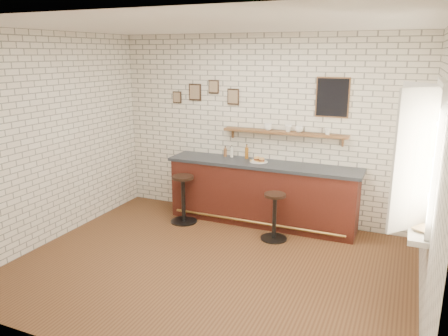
{
  "coord_description": "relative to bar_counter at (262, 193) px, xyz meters",
  "views": [
    {
      "loc": [
        2.21,
        -4.69,
        2.7
      ],
      "look_at": [
        -0.2,
        0.9,
        1.09
      ],
      "focal_mm": 35.0,
      "sensor_mm": 36.0,
      "label": 1
    }
  ],
  "objects": [
    {
      "name": "shelf_cup_d",
      "position": [
        0.95,
        0.2,
        1.04
      ],
      "size": [
        0.12,
        0.12,
        0.09
      ],
      "primitive_type": "imported",
      "rotation": [
        0.0,
        0.0,
        0.25
      ],
      "color": "white",
      "rests_on": "wall_shelf"
    },
    {
      "name": "bitters_bottle_white",
      "position": [
        -0.6,
        0.17,
        0.58
      ],
      "size": [
        0.05,
        0.05,
        0.2
      ],
      "color": "silver",
      "rests_on": "bar_counter"
    },
    {
      "name": "book_upper",
      "position": [
        2.26,
        -1.71,
        0.45
      ],
      "size": [
        0.25,
        0.26,
        0.02
      ],
      "primitive_type": "imported",
      "rotation": [
        0.0,
        0.0,
        -0.6
      ],
      "color": "tan",
      "rests_on": "book_lower"
    },
    {
      "name": "ground",
      "position": [
        -0.12,
        -1.7,
        -0.51
      ],
      "size": [
        5.0,
        5.0,
        0.0
      ],
      "primitive_type": "plane",
      "color": "brown",
      "rests_on": "ground"
    },
    {
      "name": "wall_shelf",
      "position": [
        0.28,
        0.2,
        0.97
      ],
      "size": [
        2.0,
        0.18,
        0.18
      ],
      "color": "brown",
      "rests_on": "ground"
    },
    {
      "name": "bitters_bottle_amber",
      "position": [
        -0.33,
        0.17,
        0.6
      ],
      "size": [
        0.06,
        0.06,
        0.24
      ],
      "color": "#915517",
      "rests_on": "bar_counter"
    },
    {
      "name": "back_wall_decor",
      "position": [
        0.1,
        0.28,
        1.54
      ],
      "size": [
        2.96,
        0.02,
        0.56
      ],
      "color": "black",
      "rests_on": "ground"
    },
    {
      "name": "ciabatta_sandwich",
      "position": [
        -0.07,
        0.03,
        0.55
      ],
      "size": [
        0.22,
        0.17,
        0.07
      ],
      "color": "#DEA85B",
      "rests_on": "sandwich_plate"
    },
    {
      "name": "bar_counter",
      "position": [
        0.0,
        0.0,
        0.0
      ],
      "size": [
        3.1,
        0.65,
        1.01
      ],
      "color": "#4B1B14",
      "rests_on": "ground"
    },
    {
      "name": "bitters_bottle_brown",
      "position": [
        -0.72,
        0.17,
        0.58
      ],
      "size": [
        0.05,
        0.05,
        0.18
      ],
      "color": "brown",
      "rests_on": "bar_counter"
    },
    {
      "name": "bar_stool_right",
      "position": [
        0.38,
        -0.55,
        -0.13
      ],
      "size": [
        0.4,
        0.4,
        0.71
      ],
      "color": "black",
      "rests_on": "ground"
    },
    {
      "name": "shelf_cup_c",
      "position": [
        0.52,
        0.2,
        1.04
      ],
      "size": [
        0.15,
        0.15,
        0.1
      ],
      "primitive_type": "imported",
      "rotation": [
        0.0,
        0.0,
        1.31
      ],
      "color": "white",
      "rests_on": "wall_shelf"
    },
    {
      "name": "potato_chips",
      "position": [
        -0.1,
        0.03,
        0.52
      ],
      "size": [
        0.24,
        0.19,
        0.0
      ],
      "color": "gold",
      "rests_on": "sandwich_plate"
    },
    {
      "name": "sandwich_plate",
      "position": [
        -0.08,
        0.03,
        0.51
      ],
      "size": [
        0.28,
        0.28,
        0.01
      ],
      "primitive_type": "cylinder",
      "color": "white",
      "rests_on": "bar_counter"
    },
    {
      "name": "shelf_cup_b",
      "position": [
        0.34,
        0.2,
        1.04
      ],
      "size": [
        0.16,
        0.16,
        0.1
      ],
      "primitive_type": "imported",
      "rotation": [
        0.0,
        0.0,
        0.7
      ],
      "color": "white",
      "rests_on": "wall_shelf"
    },
    {
      "name": "bar_stool_left",
      "position": [
        -1.18,
        -0.48,
        -0.09
      ],
      "size": [
        0.44,
        0.44,
        0.78
      ],
      "color": "black",
      "rests_on": "ground"
    },
    {
      "name": "book_lower",
      "position": [
        2.26,
        -1.67,
        0.43
      ],
      "size": [
        0.21,
        0.25,
        0.02
      ],
      "primitive_type": "imported",
      "rotation": [
        0.0,
        0.0,
        -0.26
      ],
      "color": "tan",
      "rests_on": "window_sill"
    },
    {
      "name": "casement_window",
      "position": [
        2.23,
        -1.4,
        1.14
      ],
      "size": [
        0.4,
        1.3,
        1.56
      ],
      "color": "white",
      "rests_on": "ground"
    },
    {
      "name": "shelf_cup_a",
      "position": [
        0.01,
        0.2,
        1.05
      ],
      "size": [
        0.15,
        0.15,
        0.11
      ],
      "primitive_type": "imported",
      "rotation": [
        0.0,
        0.0,
        0.1
      ],
      "color": "white",
      "rests_on": "wall_shelf"
    },
    {
      "name": "condiment_bottle_yellow",
      "position": [
        -0.33,
        0.17,
        0.57
      ],
      "size": [
        0.05,
        0.05,
        0.17
      ],
      "color": "yellow",
      "rests_on": "bar_counter"
    },
    {
      "name": "window_sill",
      "position": [
        2.28,
        -1.4,
        0.39
      ],
      "size": [
        0.2,
        1.35,
        0.06
      ],
      "color": "white",
      "rests_on": "ground"
    }
  ]
}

